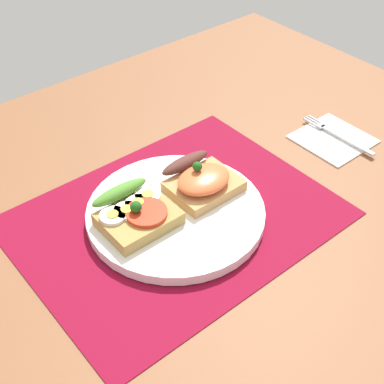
{
  "coord_description": "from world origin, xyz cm",
  "views": [
    {
      "loc": [
        -34.07,
        -44.74,
        53.36
      ],
      "look_at": [
        3.0,
        0.0,
        3.32
      ],
      "focal_mm": 50.86,
      "sensor_mm": 36.0,
      "label": 1
    }
  ],
  "objects": [
    {
      "name": "plate",
      "position": [
        0.0,
        0.0,
        1.06
      ],
      "size": [
        25.18,
        25.18,
        1.52
      ],
      "primitive_type": "cylinder",
      "color": "white",
      "rests_on": "placemat"
    },
    {
      "name": "sandwich_egg_tomato",
      "position": [
        -5.63,
        1.58,
        3.33
      ],
      "size": [
        9.98,
        9.37,
        4.1
      ],
      "color": "#AC8B4A",
      "rests_on": "plate"
    },
    {
      "name": "fork",
      "position": [
        33.38,
        -1.66,
        0.76
      ],
      "size": [
        1.62,
        14.4,
        0.32
      ],
      "color": "#B7B7BC",
      "rests_on": "napkin"
    },
    {
      "name": "sandwich_salmon",
      "position": [
        5.46,
        0.96,
        3.64
      ],
      "size": [
        9.89,
        9.33,
        5.17
      ],
      "color": "tan",
      "rests_on": "plate"
    },
    {
      "name": "napkin",
      "position": [
        32.5,
        -1.83,
        0.3
      ],
      "size": [
        11.24,
        11.23,
        0.6
      ],
      "primitive_type": "cube",
      "color": "white",
      "rests_on": "ground_plane"
    },
    {
      "name": "placemat",
      "position": [
        0.0,
        0.0,
        0.15
      ],
      "size": [
        43.37,
        33.46,
        0.3
      ],
      "primitive_type": "cube",
      "color": "maroon",
      "rests_on": "ground_plane"
    },
    {
      "name": "ground_plane",
      "position": [
        0.0,
        0.0,
        -1.6
      ],
      "size": [
        120.0,
        90.0,
        3.2
      ],
      "primitive_type": "cube",
      "color": "brown"
    }
  ]
}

